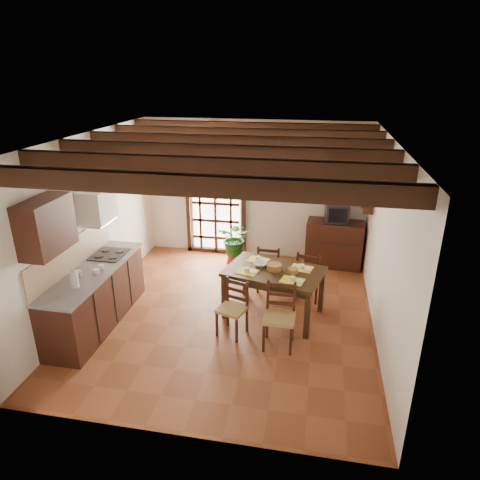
% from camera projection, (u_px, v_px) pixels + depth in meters
% --- Properties ---
extents(ground_plane, '(5.00, 5.00, 0.00)m').
position_uv_depth(ground_plane, '(229.00, 315.00, 6.91)').
color(ground_plane, brown).
extents(room_shell, '(4.52, 5.02, 2.81)m').
position_uv_depth(room_shell, '(228.00, 207.00, 6.23)').
color(room_shell, silver).
rests_on(room_shell, ground_plane).
extents(ceiling_beams, '(4.50, 4.34, 0.20)m').
position_uv_depth(ceiling_beams, '(228.00, 147.00, 5.91)').
color(ceiling_beams, black).
rests_on(ceiling_beams, room_shell).
extents(french_door, '(1.26, 0.11, 2.32)m').
position_uv_depth(french_door, '(216.00, 200.00, 8.84)').
color(french_door, white).
rests_on(french_door, ground_plane).
extents(kitchen_counter, '(0.64, 2.25, 1.38)m').
position_uv_depth(kitchen_counter, '(96.00, 296.00, 6.52)').
color(kitchen_counter, black).
rests_on(kitchen_counter, ground_plane).
extents(upper_cabinet, '(0.35, 0.80, 0.70)m').
position_uv_depth(upper_cabinet, '(46.00, 226.00, 5.39)').
color(upper_cabinet, black).
rests_on(upper_cabinet, room_shell).
extents(range_hood, '(0.38, 0.60, 0.54)m').
position_uv_depth(range_hood, '(97.00, 206.00, 6.57)').
color(range_hood, white).
rests_on(range_hood, room_shell).
extents(counter_items, '(0.50, 1.43, 0.25)m').
position_uv_depth(counter_items, '(95.00, 265.00, 6.42)').
color(counter_items, black).
rests_on(counter_items, kitchen_counter).
extents(dining_table, '(1.65, 1.27, 0.80)m').
position_uv_depth(dining_table, '(274.00, 276.00, 6.66)').
color(dining_table, '#301F0F').
rests_on(dining_table, ground_plane).
extents(chair_near_left, '(0.49, 0.48, 0.84)m').
position_uv_depth(chair_near_left, '(232.00, 318.00, 6.33)').
color(chair_near_left, '#AD8C49').
rests_on(chair_near_left, ground_plane).
extents(chair_near_right, '(0.44, 0.42, 0.95)m').
position_uv_depth(chair_near_right, '(279.00, 327.00, 6.04)').
color(chair_near_right, '#AD8C49').
rests_on(chair_near_right, ground_plane).
extents(chair_far_left, '(0.42, 0.40, 0.88)m').
position_uv_depth(chair_far_left, '(269.00, 276.00, 7.59)').
color(chair_far_left, '#AD8C49').
rests_on(chair_far_left, ground_plane).
extents(chair_far_right, '(0.49, 0.48, 0.89)m').
position_uv_depth(chair_far_right, '(309.00, 284.00, 7.31)').
color(chair_far_right, '#AD8C49').
rests_on(chair_far_right, ground_plane).
extents(table_setting, '(1.07, 0.71, 0.10)m').
position_uv_depth(table_setting, '(274.00, 266.00, 6.60)').
color(table_setting, '#FFF828').
rests_on(table_setting, dining_table).
extents(table_bowl, '(0.24, 0.24, 0.05)m').
position_uv_depth(table_bowl, '(260.00, 264.00, 6.76)').
color(table_bowl, white).
rests_on(table_bowl, dining_table).
extents(sideboard, '(1.13, 0.57, 0.93)m').
position_uv_depth(sideboard, '(334.00, 244.00, 8.48)').
color(sideboard, black).
rests_on(sideboard, ground_plane).
extents(crt_tv, '(0.46, 0.43, 0.37)m').
position_uv_depth(crt_tv, '(337.00, 213.00, 8.23)').
color(crt_tv, black).
rests_on(crt_tv, sideboard).
extents(fuse_box, '(0.25, 0.03, 0.32)m').
position_uv_depth(fuse_box, '(331.00, 177.00, 8.26)').
color(fuse_box, white).
rests_on(fuse_box, room_shell).
extents(plant_pot, '(0.37, 0.37, 0.23)m').
position_uv_depth(plant_pot, '(236.00, 258.00, 8.72)').
color(plant_pot, maroon).
rests_on(plant_pot, ground_plane).
extents(potted_plant, '(1.79, 1.57, 1.86)m').
position_uv_depth(potted_plant, '(235.00, 237.00, 8.55)').
color(potted_plant, '#144C19').
rests_on(potted_plant, ground_plane).
extents(wall_shelf, '(0.20, 0.42, 0.20)m').
position_uv_depth(wall_shelf, '(368.00, 204.00, 7.44)').
color(wall_shelf, black).
rests_on(wall_shelf, room_shell).
extents(shelf_vase, '(0.15, 0.15, 0.15)m').
position_uv_depth(shelf_vase, '(369.00, 196.00, 7.39)').
color(shelf_vase, '#B2BFB2').
rests_on(shelf_vase, wall_shelf).
extents(shelf_flowers, '(0.14, 0.14, 0.36)m').
position_uv_depth(shelf_flowers, '(370.00, 184.00, 7.31)').
color(shelf_flowers, '#FFF828').
rests_on(shelf_flowers, shelf_vase).
extents(framed_picture, '(0.03, 0.32, 0.32)m').
position_uv_depth(framed_picture, '(376.00, 173.00, 7.22)').
color(framed_picture, brown).
rests_on(framed_picture, room_shell).
extents(pendant_lamp, '(0.36, 0.36, 0.84)m').
position_uv_depth(pendant_lamp, '(278.00, 188.00, 6.24)').
color(pendant_lamp, black).
rests_on(pendant_lamp, room_shell).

